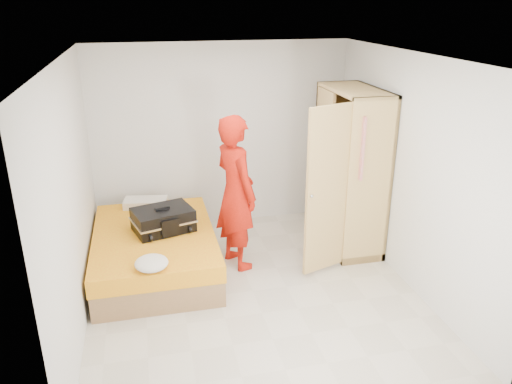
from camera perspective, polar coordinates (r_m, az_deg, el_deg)
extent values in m
plane|color=beige|center=(5.81, -0.37, -11.24)|extent=(4.00, 4.00, 0.00)
plane|color=white|center=(4.93, -0.44, 15.19)|extent=(4.00, 4.00, 0.00)
cube|color=white|center=(7.10, -3.96, 6.35)|extent=(3.60, 0.02, 2.60)
cube|color=white|center=(3.49, 6.92, -10.32)|extent=(3.60, 0.02, 2.60)
cube|color=white|center=(5.17, -20.27, -0.74)|extent=(0.02, 4.00, 2.60)
cube|color=white|center=(5.87, 17.03, 2.22)|extent=(0.02, 4.00, 2.60)
cube|color=#9A6D46|center=(6.28, -11.38, -7.42)|extent=(1.40, 2.00, 0.30)
cube|color=yellow|center=(6.17, -11.55, -5.38)|extent=(1.42, 2.02, 0.20)
cube|color=tan|center=(6.68, 12.86, 2.65)|extent=(0.04, 1.20, 2.10)
cube|color=tan|center=(6.08, 12.86, 0.77)|extent=(0.58, 0.04, 2.10)
cube|color=tan|center=(7.08, 8.89, 3.98)|extent=(0.58, 0.04, 2.10)
cube|color=tan|center=(6.32, 11.37, 11.37)|extent=(0.58, 1.20, 0.04)
cube|color=tan|center=(6.95, 10.17, -5.33)|extent=(0.58, 1.20, 0.10)
cube|color=tan|center=(6.73, 7.62, 3.15)|extent=(0.04, 0.59, 2.00)
cube|color=tan|center=(5.79, 8.11, 0.08)|extent=(0.57, 0.23, 2.00)
cylinder|color=#B2B2B7|center=(6.35, 11.26, 9.95)|extent=(0.02, 1.10, 0.02)
imported|color=red|center=(5.97, -2.33, -0.08)|extent=(0.67, 0.81, 1.90)
cube|color=black|center=(6.11, -10.58, -3.12)|extent=(0.78, 0.65, 0.27)
cube|color=black|center=(6.05, -10.67, -1.82)|extent=(0.18, 0.09, 0.03)
ellipsoid|color=white|center=(5.32, -11.86, -7.96)|extent=(0.35, 0.35, 0.13)
cube|color=white|center=(6.88, -12.49, -1.19)|extent=(0.60, 0.38, 0.10)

